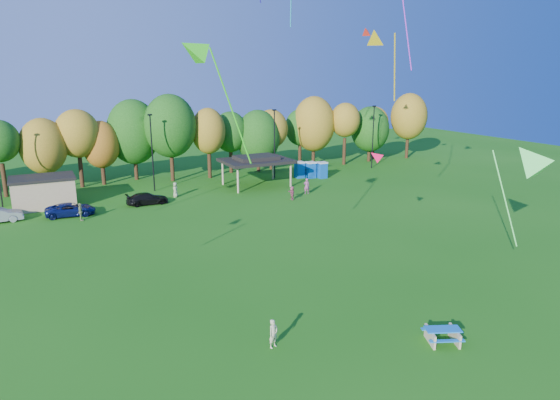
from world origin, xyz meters
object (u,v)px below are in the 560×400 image
picnic_table (443,334)px  kite_flyer (273,334)px  car_d (147,199)px  porta_potties (311,170)px  car_c (70,210)px

picnic_table → kite_flyer: bearing=179.7°
kite_flyer → car_d: kite_flyer is taller
picnic_table → car_d: size_ratio=0.53×
porta_potties → car_c: 30.70m
picnic_table → car_d: 36.20m
car_d → picnic_table: bearing=-166.7°
car_c → kite_flyer: bearing=-161.1°
car_c → car_d: (7.73, 0.99, -0.01)m
car_c → porta_potties: bearing=-75.0°
kite_flyer → car_c: kite_flyer is taller
porta_potties → car_c: bearing=-170.9°
picnic_table → car_c: 37.65m
picnic_table → car_c: size_ratio=0.49×
porta_potties → car_d: 22.92m
car_c → car_d: bearing=-76.8°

